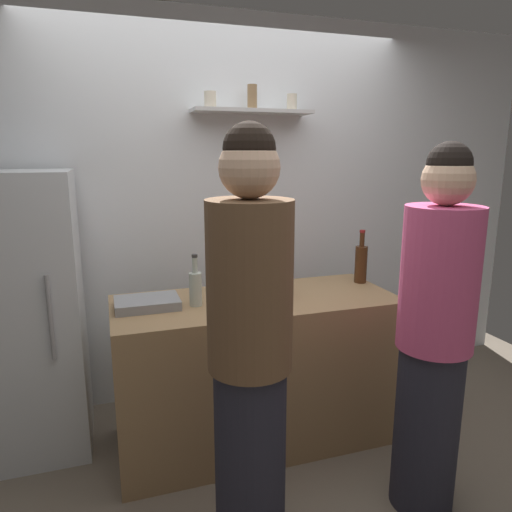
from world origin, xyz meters
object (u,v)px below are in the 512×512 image
object	(u,v)px
baking_pan	(147,303)
wine_bottle_pale_glass	(195,287)
person_pink_top	(434,337)
utensil_holder	(283,285)
wine_bottle_amber_glass	(361,263)
refrigerator	(25,316)
water_bottle_plastic	(242,281)
wine_bottle_green_glass	(223,274)
person_brown_jacket	(250,354)

from	to	relation	value
baking_pan	wine_bottle_pale_glass	xyz separation A→B (m)	(0.26, -0.05, 0.08)
wine_bottle_pale_glass	person_pink_top	world-z (taller)	person_pink_top
utensil_holder	wine_bottle_amber_glass	world-z (taller)	wine_bottle_amber_glass
refrigerator	baking_pan	bearing A→B (deg)	-24.86
baking_pan	water_bottle_plastic	size ratio (longest dim) A/B	1.34
wine_bottle_green_glass	water_bottle_plastic	bearing A→B (deg)	-76.89
refrigerator	person_pink_top	xyz separation A→B (m)	(1.86, -1.11, 0.07)
baking_pan	utensil_holder	size ratio (longest dim) A/B	1.49
wine_bottle_pale_glass	water_bottle_plastic	bearing A→B (deg)	1.79
water_bottle_plastic	person_pink_top	xyz separation A→B (m)	(0.69, -0.77, -0.13)
refrigerator	wine_bottle_pale_glass	bearing A→B (deg)	-21.00
wine_bottle_green_glass	person_pink_top	distance (m)	1.24
wine_bottle_amber_glass	baking_pan	bearing A→B (deg)	-176.26
utensil_holder	person_brown_jacket	size ratio (longest dim) A/B	0.13
water_bottle_plastic	utensil_holder	bearing A→B (deg)	-0.32
wine_bottle_amber_glass	wine_bottle_pale_glass	size ratio (longest dim) A/B	1.19
wine_bottle_amber_glass	person_brown_jacket	bearing A→B (deg)	-139.06
wine_bottle_amber_glass	water_bottle_plastic	xyz separation A→B (m)	(-0.83, -0.13, -0.02)
person_pink_top	wine_bottle_pale_glass	bearing A→B (deg)	161.50
wine_bottle_green_glass	water_bottle_plastic	world-z (taller)	wine_bottle_green_glass
refrigerator	wine_bottle_amber_glass	xyz separation A→B (m)	(2.00, -0.21, 0.21)
water_bottle_plastic	person_pink_top	world-z (taller)	person_pink_top
refrigerator	wine_bottle_amber_glass	size ratio (longest dim) A/B	4.71
refrigerator	person_brown_jacket	xyz separation A→B (m)	(0.98, -1.10, 0.11)
wine_bottle_pale_glass	wine_bottle_green_glass	size ratio (longest dim) A/B	1.02
wine_bottle_green_glass	water_bottle_plastic	size ratio (longest dim) A/B	1.10
refrigerator	person_brown_jacket	distance (m)	1.48
refrigerator	utensil_holder	xyz separation A→B (m)	(1.42, -0.34, 0.15)
baking_pan	person_pink_top	size ratio (longest dim) A/B	0.19
wine_bottle_amber_glass	wine_bottle_green_glass	xyz separation A→B (m)	(-0.88, 0.09, -0.03)
person_pink_top	person_brown_jacket	world-z (taller)	person_brown_jacket
baking_pan	utensil_holder	distance (m)	0.77
baking_pan	person_pink_top	distance (m)	1.46
refrigerator	water_bottle_plastic	world-z (taller)	refrigerator
refrigerator	baking_pan	size ratio (longest dim) A/B	4.73
wine_bottle_pale_glass	baking_pan	bearing A→B (deg)	169.65
baking_pan	wine_bottle_amber_glass	world-z (taller)	wine_bottle_amber_glass
wine_bottle_amber_glass	water_bottle_plastic	bearing A→B (deg)	-171.32
wine_bottle_green_glass	person_brown_jacket	size ratio (longest dim) A/B	0.15
water_bottle_plastic	person_pink_top	bearing A→B (deg)	-47.94
person_pink_top	person_brown_jacket	bearing A→B (deg)	-160.73
water_bottle_plastic	baking_pan	bearing A→B (deg)	175.76
wine_bottle_amber_glass	person_brown_jacket	size ratio (longest dim) A/B	0.19
baking_pan	person_pink_top	world-z (taller)	person_pink_top
refrigerator	person_pink_top	size ratio (longest dim) A/B	0.92
baking_pan	wine_bottle_pale_glass	distance (m)	0.27
baking_pan	utensil_holder	world-z (taller)	utensil_holder
refrigerator	wine_bottle_amber_glass	distance (m)	2.03
utensil_holder	person_pink_top	size ratio (longest dim) A/B	0.13
utensil_holder	wine_bottle_amber_glass	size ratio (longest dim) A/B	0.67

